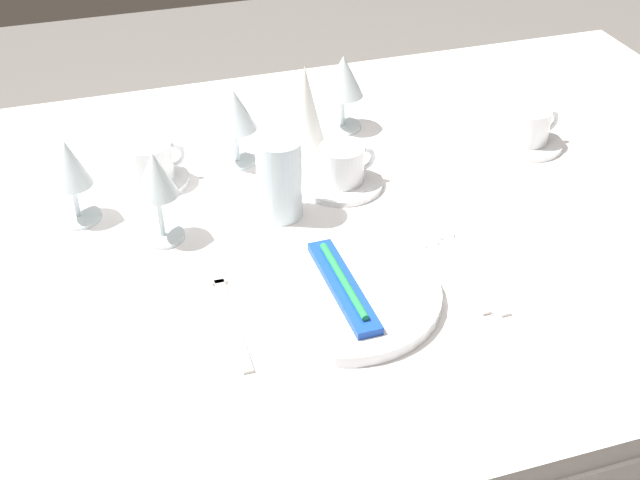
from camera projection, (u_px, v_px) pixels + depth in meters
dining_table at (302, 262)px, 1.40m from camera, size 1.80×1.11×0.74m
dinner_plate at (346, 294)px, 1.19m from camera, size 0.28×0.28×0.02m
toothbrush_package at (346, 285)px, 1.18m from camera, size 0.04×0.21×0.02m
fork_outer at (229, 311)px, 1.17m from camera, size 0.02×0.23×0.00m
spoon_soup at (445, 261)px, 1.26m from camera, size 0.03×0.20×0.01m
spoon_dessert at (463, 257)px, 1.27m from camera, size 0.03×0.23×0.01m
saucer_left at (526, 143)px, 1.55m from camera, size 0.13×0.13×0.01m
coffee_cup_left at (530, 125)px, 1.53m from camera, size 0.10×0.07×0.06m
saucer_right at (151, 180)px, 1.44m from camera, size 0.13×0.13×0.01m
coffee_cup_right at (149, 160)px, 1.42m from camera, size 0.11×0.08×0.07m
saucer_far at (341, 182)px, 1.44m from camera, size 0.14×0.14×0.01m
coffee_cup_far at (342, 164)px, 1.42m from camera, size 0.10×0.08×0.06m
wine_glass_centre at (235, 112)px, 1.44m from camera, size 0.08×0.08×0.14m
wine_glass_left at (69, 168)px, 1.30m from camera, size 0.07×0.07×0.14m
wine_glass_right at (343, 79)px, 1.55m from camera, size 0.08×0.08×0.14m
wine_glass_far at (156, 180)px, 1.25m from camera, size 0.07×0.07×0.15m
drink_tumbler at (280, 183)px, 1.33m from camera, size 0.07×0.07×0.13m
napkin_folded at (305, 108)px, 1.50m from camera, size 0.07×0.07×0.16m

